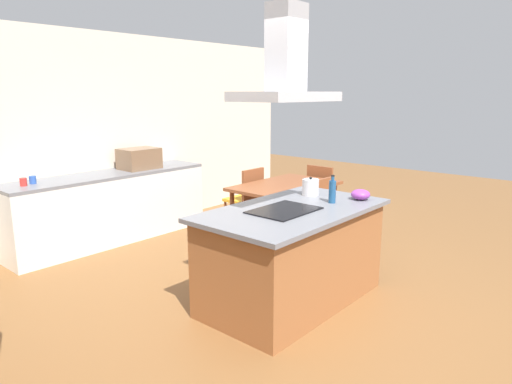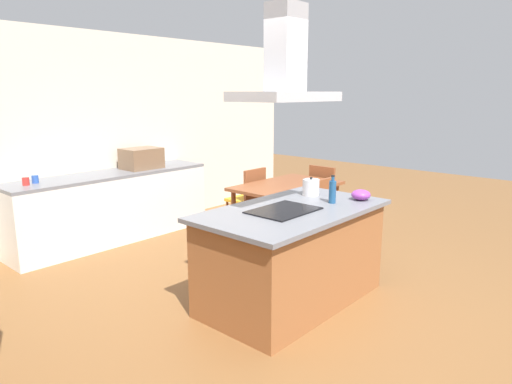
# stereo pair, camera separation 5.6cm
# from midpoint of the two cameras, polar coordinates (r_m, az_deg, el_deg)

# --- Properties ---
(ground) EXTENTS (16.00, 16.00, 0.00)m
(ground) POSITION_cam_midpoint_polar(r_m,az_deg,el_deg) (5.43, -8.12, -8.60)
(ground) COLOR brown
(wall_back) EXTENTS (7.20, 0.10, 2.70)m
(wall_back) POSITION_cam_midpoint_polar(r_m,az_deg,el_deg) (6.55, -18.51, 6.62)
(wall_back) COLOR beige
(wall_back) RESTS_ON ground
(kitchen_island) EXTENTS (1.81, 1.03, 0.90)m
(kitchen_island) POSITION_cam_midpoint_polar(r_m,az_deg,el_deg) (4.30, 4.87, -7.78)
(kitchen_island) COLOR #995B33
(kitchen_island) RESTS_ON ground
(cooktop) EXTENTS (0.60, 0.44, 0.01)m
(cooktop) POSITION_cam_midpoint_polar(r_m,az_deg,el_deg) (4.06, 3.84, -2.28)
(cooktop) COLOR black
(cooktop) RESTS_ON kitchen_island
(tea_kettle) EXTENTS (0.22, 0.17, 0.19)m
(tea_kettle) POSITION_cam_midpoint_polar(r_m,az_deg,el_deg) (4.69, 7.17, 0.59)
(tea_kettle) COLOR silver
(tea_kettle) RESTS_ON kitchen_island
(olive_oil_bottle) EXTENTS (0.07, 0.07, 0.27)m
(olive_oil_bottle) POSITION_cam_midpoint_polar(r_m,az_deg,el_deg) (4.38, 9.82, 0.08)
(olive_oil_bottle) COLOR navy
(olive_oil_bottle) RESTS_ON kitchen_island
(mixing_bowl) EXTENTS (0.19, 0.19, 0.10)m
(mixing_bowl) POSITION_cam_midpoint_polar(r_m,az_deg,el_deg) (4.58, 13.22, -0.34)
(mixing_bowl) COLOR purple
(mixing_bowl) RESTS_ON kitchen_island
(back_counter) EXTENTS (2.68, 0.62, 0.90)m
(back_counter) POSITION_cam_midpoint_polar(r_m,az_deg,el_deg) (6.33, -17.08, -1.75)
(back_counter) COLOR silver
(back_counter) RESTS_ON ground
(countertop_microwave) EXTENTS (0.50, 0.38, 0.28)m
(countertop_microwave) POSITION_cam_midpoint_polar(r_m,az_deg,el_deg) (6.47, -13.77, 4.07)
(countertop_microwave) COLOR brown
(countertop_microwave) RESTS_ON back_counter
(coffee_mug_red) EXTENTS (0.08, 0.08, 0.09)m
(coffee_mug_red) POSITION_cam_midpoint_polar(r_m,az_deg,el_deg) (5.76, -26.39, 1.19)
(coffee_mug_red) COLOR red
(coffee_mug_red) RESTS_ON back_counter
(coffee_mug_blue) EXTENTS (0.08, 0.08, 0.09)m
(coffee_mug_blue) POSITION_cam_midpoint_polar(r_m,az_deg,el_deg) (5.85, -25.45, 1.44)
(coffee_mug_blue) COLOR #2D56B2
(coffee_mug_blue) RESTS_ON back_counter
(dining_table) EXTENTS (1.40, 0.90, 0.75)m
(dining_table) POSITION_cam_midpoint_polar(r_m,az_deg,el_deg) (6.01, 4.12, 0.17)
(dining_table) COLOR brown
(dining_table) RESTS_ON ground
(chair_facing_island) EXTENTS (0.42, 0.42, 0.89)m
(chair_facing_island) POSITION_cam_midpoint_polar(r_m,az_deg,el_deg) (5.68, 9.42, -2.33)
(chair_facing_island) COLOR gold
(chair_facing_island) RESTS_ON ground
(chair_at_right_end) EXTENTS (0.42, 0.42, 0.89)m
(chair_at_right_end) POSITION_cam_midpoint_polar(r_m,az_deg,el_deg) (6.78, 8.83, 0.08)
(chair_at_right_end) COLOR gold
(chair_at_right_end) RESTS_ON ground
(chair_facing_back_wall) EXTENTS (0.42, 0.42, 0.89)m
(chair_facing_back_wall) POSITION_cam_midpoint_polar(r_m,az_deg,el_deg) (6.46, -0.57, -0.38)
(chair_facing_back_wall) COLOR gold
(chair_facing_back_wall) RESTS_ON ground
(range_hood) EXTENTS (0.90, 0.55, 0.78)m
(range_hood) POSITION_cam_midpoint_polar(r_m,az_deg,el_deg) (3.94, 4.10, 14.81)
(range_hood) COLOR #ADADB2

